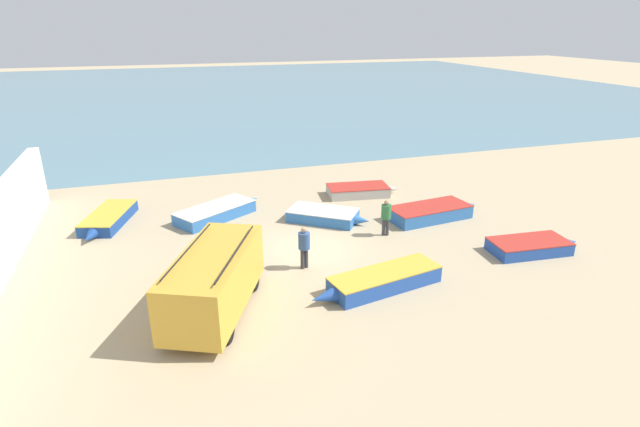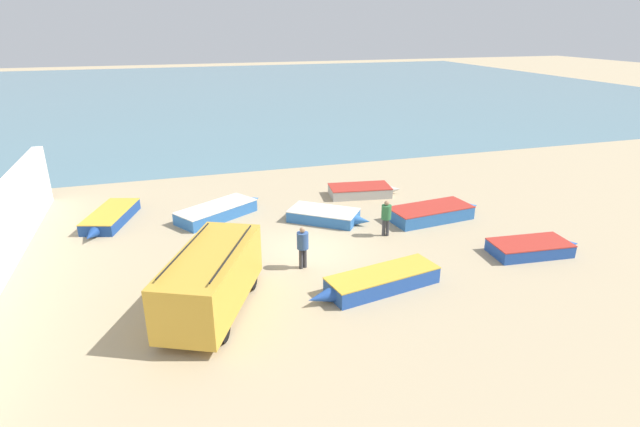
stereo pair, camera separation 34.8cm
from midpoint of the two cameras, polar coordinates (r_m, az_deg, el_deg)
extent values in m
plane|color=tan|center=(20.08, -2.01, -4.34)|extent=(200.00, 200.00, 0.00)
cube|color=slate|center=(70.15, -14.43, 13.35)|extent=(120.00, 80.00, 0.01)
cube|color=gold|center=(15.97, -12.61, -7.35)|extent=(3.85, 5.28, 1.73)
cube|color=black|center=(18.30, -9.94, -4.99)|extent=(1.65, 0.85, 0.78)
cube|color=#1E232D|center=(17.83, -10.21, -2.25)|extent=(1.56, 0.78, 0.55)
cylinder|color=black|center=(17.87, -13.36, -7.06)|extent=(0.51, 0.74, 0.72)
cylinder|color=black|center=(17.38, -8.15, -7.50)|extent=(0.51, 0.74, 0.72)
cylinder|color=black|center=(15.45, -17.24, -12.27)|extent=(0.51, 0.74, 0.72)
cylinder|color=black|center=(14.89, -11.21, -13.03)|extent=(0.51, 0.74, 0.72)
cylinder|color=black|center=(15.80, -15.47, -3.95)|extent=(1.78, 3.67, 0.05)
cylinder|color=black|center=(15.31, -10.24, -4.33)|extent=(1.78, 3.67, 0.05)
cube|color=#234CA3|center=(21.50, 22.33, -3.54)|extent=(3.17, 1.75, 0.47)
cone|color=#234CA3|center=(22.60, 26.21, -2.98)|extent=(0.71, 0.51, 0.45)
cube|color=#B22D23|center=(21.44, 22.39, -3.12)|extent=(0.32, 1.38, 0.05)
cube|color=#B22D23|center=(21.40, 22.42, -2.92)|extent=(3.20, 1.77, 0.04)
cube|color=#234CA3|center=(17.48, 6.86, -7.55)|extent=(4.14, 1.98, 0.56)
cone|color=#234CA3|center=(16.35, -0.21, -9.57)|extent=(0.96, 0.68, 0.53)
cube|color=gold|center=(17.38, 6.89, -6.93)|extent=(0.41, 1.20, 0.05)
cube|color=gold|center=(17.34, 6.90, -6.68)|extent=(4.19, 2.00, 0.04)
cube|color=#2D66AD|center=(23.83, -12.29, 0.08)|extent=(3.99, 3.29, 0.55)
cone|color=#2D66AD|center=(25.19, -8.25, 1.51)|extent=(0.97, 0.88, 0.52)
cube|color=silver|center=(23.76, -12.32, 0.55)|extent=(0.92, 1.30, 0.05)
cube|color=silver|center=(23.73, -12.34, 0.74)|extent=(4.03, 3.32, 0.04)
cube|color=#2D66AD|center=(23.76, 11.97, 0.08)|extent=(3.95, 2.06, 0.58)
cone|color=#2D66AD|center=(25.15, 16.22, 0.87)|extent=(0.89, 0.64, 0.55)
cube|color=#B22D23|center=(23.68, 12.01, 0.60)|extent=(0.37, 1.53, 0.05)
cube|color=#B22D23|center=(23.65, 12.02, 0.79)|extent=(3.99, 2.08, 0.04)
cube|color=#ADA89E|center=(26.48, 3.97, 2.59)|extent=(3.32, 2.01, 0.49)
cone|color=#ADA89E|center=(27.00, 7.91, 2.80)|extent=(0.75, 0.55, 0.46)
cube|color=#B22D23|center=(26.43, 3.98, 2.95)|extent=(0.40, 1.48, 0.05)
cube|color=#B22D23|center=(26.40, 3.98, 3.13)|extent=(3.35, 2.03, 0.04)
cube|color=navy|center=(24.76, -23.33, -0.48)|extent=(2.46, 3.81, 0.50)
cone|color=navy|center=(22.94, -25.27, -2.44)|extent=(0.69, 0.88, 0.47)
cube|color=gold|center=(24.70, -23.39, -0.08)|extent=(1.34, 0.60, 0.05)
cube|color=gold|center=(24.67, -23.41, 0.10)|extent=(2.49, 3.84, 0.04)
cube|color=#2D66AD|center=(23.03, -0.10, -0.24)|extent=(3.42, 3.14, 0.49)
cone|color=#2D66AD|center=(22.54, 4.40, -0.80)|extent=(0.82, 0.78, 0.46)
cube|color=silver|center=(22.97, -0.10, 0.18)|extent=(1.06, 1.30, 0.05)
cube|color=silver|center=(22.94, -0.10, 0.37)|extent=(3.45, 3.17, 0.04)
cylinder|color=#38383D|center=(18.58, -2.56, -5.19)|extent=(0.15, 0.15, 0.80)
cylinder|color=#38383D|center=(18.66, -2.12, -5.06)|extent=(0.15, 0.15, 0.80)
cylinder|color=#335189|center=(18.31, -2.37, -3.12)|extent=(0.43, 0.43, 0.63)
sphere|color=tan|center=(18.14, -2.39, -1.90)|extent=(0.22, 0.22, 0.22)
cylinder|color=#38383D|center=(21.58, 7.25, -1.52)|extent=(0.15, 0.15, 0.77)
cylinder|color=#38383D|center=(21.56, 6.82, -1.52)|extent=(0.15, 0.15, 0.77)
cylinder|color=#2D6B3D|center=(21.31, 7.12, 0.20)|extent=(0.42, 0.42, 0.61)
sphere|color=tan|center=(21.17, 7.16, 1.24)|extent=(0.21, 0.21, 0.21)
camera|label=1|loc=(0.17, -90.47, -0.18)|focal=28.00mm
camera|label=2|loc=(0.17, 89.53, 0.18)|focal=28.00mm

